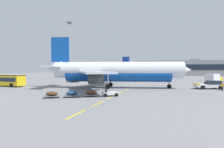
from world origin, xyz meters
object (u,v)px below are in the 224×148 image
Objects in this scene: apron_shuttle_bus at (5,80)px; ground_crew_worker at (222,86)px; catering_truck at (213,79)px; baggage_train at (82,94)px; airliner_mid_left at (148,71)px; airliner_foreground at (115,71)px; apron_light_mast_near at (70,44)px; pushback_tug at (210,85)px; fuel_service_truck at (75,77)px.

ground_crew_worker is at bearing 4.42° from apron_shuttle_bus.
apron_shuttle_bus is at bearing -159.86° from catering_truck.
airliner_mid_left is at bearing 88.02° from baggage_train.
airliner_foreground is 16.04m from baggage_train.
airliner_mid_left is 1.33× the size of apron_light_mast_near.
airliner_foreground is 5.35× the size of pushback_tug.
airliner_mid_left reaches higher than fuel_service_truck.
apron_light_mast_near reaches higher than apron_shuttle_bus.
apron_light_mast_near is at bearing -136.33° from airliner_mid_left.
catering_truck is at bearing 33.20° from airliner_foreground.
apron_shuttle_bus is at bearing -171.38° from pushback_tug.
catering_truck is at bearing -2.22° from fuel_service_truck.
pushback_tug is at bearing 10.69° from airliner_foreground.
ground_crew_worker is (51.56, 3.99, -0.76)m from apron_shuttle_bus.
fuel_service_truck is at bearing 138.30° from airliner_foreground.
apron_shuttle_bus reaches higher than baggage_train.
apron_shuttle_bus is 30.22m from baggage_train.
catering_truck is 44.18m from fuel_service_truck.
ground_crew_worker is (21.09, -63.85, -2.92)m from airliner_mid_left.
pushback_tug is at bearing 41.37° from baggage_train.
fuel_service_truck is at bearing 157.88° from ground_crew_worker.
apron_shuttle_bus is at bearing -114.19° from airliner_mid_left.
ground_crew_worker is at bearing -71.72° from airliner_mid_left.
apron_light_mast_near is at bearing 132.32° from airliner_foreground.
pushback_tug is 3.93m from ground_crew_worker.
apron_light_mast_near is (-51.61, 29.60, 15.08)m from pushback_tug.
ground_crew_worker is at bearing -96.22° from catering_truck.
pushback_tug is 63.40m from airliner_mid_left.
airliner_mid_left is at bearing 107.92° from pushback_tug.
baggage_train is (-22.25, -19.60, -0.37)m from pushback_tug.
apron_light_mast_near is (-53.22, 33.19, 15.00)m from ground_crew_worker.
baggage_train is at bearing -129.00° from catering_truck.
apron_light_mast_near is (-54.91, 17.64, 14.34)m from catering_truck.
pushback_tug is 61.38m from apron_light_mast_near.
airliner_mid_left is 79.97m from baggage_train.
catering_truck and fuel_service_truck have the same top height.
catering_truck is at bearing 51.00° from baggage_train.
pushback_tug is 12.43m from catering_truck.
baggage_train is (27.71, -12.02, -1.22)m from apron_shuttle_bus.
airliner_mid_left is 53.45m from catering_truck.
apron_shuttle_bus is 56.73m from catering_truck.
fuel_service_truck is at bearing 161.50° from pushback_tug.
ground_crew_worker is (-1.69, -15.55, -0.66)m from catering_truck.
apron_shuttle_bus is 7.09× the size of ground_crew_worker.
pushback_tug is at bearing -29.83° from apron_light_mast_near.
pushback_tug is at bearing -72.08° from airliner_mid_left.
fuel_service_truck is at bearing 119.20° from baggage_train.
pushback_tug is 0.25× the size of apron_light_mast_near.
fuel_service_truck reaches higher than baggage_train.
airliner_foreground is at bearing -179.03° from ground_crew_worker.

